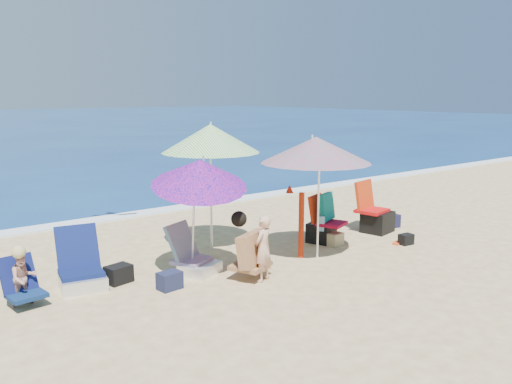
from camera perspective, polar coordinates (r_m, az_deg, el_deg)
ground at (r=8.23m, az=6.00°, el=-8.33°), size 120.00×120.00×0.00m
foam at (r=12.27m, az=-10.73°, el=-2.04°), size 120.00×0.50×0.04m
umbrella_turquoise at (r=8.48m, az=6.38°, el=4.45°), size 2.06×2.06×2.00m
umbrella_striped at (r=8.93m, az=-4.84°, el=5.68°), size 1.82×1.82×2.18m
umbrella_blue at (r=7.60m, az=-5.99°, el=2.03°), size 1.78×1.82×1.88m
furled_umbrella at (r=8.70m, az=4.58°, el=-2.79°), size 0.23×0.34×1.19m
chair_navy at (r=7.86m, az=-18.05°, el=-8.06°), size 0.71×0.85×0.81m
chair_rainbow at (r=8.12m, az=-6.62°, el=-7.17°), size 0.75×0.86×0.73m
camp_chair_left at (r=10.60m, az=12.51°, el=-2.59°), size 0.72×0.69×0.98m
camp_chair_right at (r=9.71m, az=7.09°, el=-3.42°), size 0.66×0.77×0.90m
person_center at (r=7.70m, az=0.04°, el=-5.95°), size 0.72×0.71×0.96m
person_left at (r=7.43m, az=-23.50°, el=-8.35°), size 0.49×0.58×0.79m
bag_navy_a at (r=7.53m, az=-9.15°, el=-9.26°), size 0.33×0.26×0.24m
bag_black_a at (r=7.91m, az=-14.36°, el=-8.44°), size 0.39×0.32×0.25m
bag_tan at (r=9.55m, az=8.41°, el=-5.00°), size 0.29×0.22×0.23m
bag_navy_b at (r=11.06m, az=14.02°, el=-2.98°), size 0.39×0.33×0.26m
bag_black_b at (r=9.89m, az=15.63°, el=-4.85°), size 0.26×0.20×0.19m
orange_item at (r=9.92m, az=14.75°, el=-5.24°), size 0.25×0.17×0.03m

